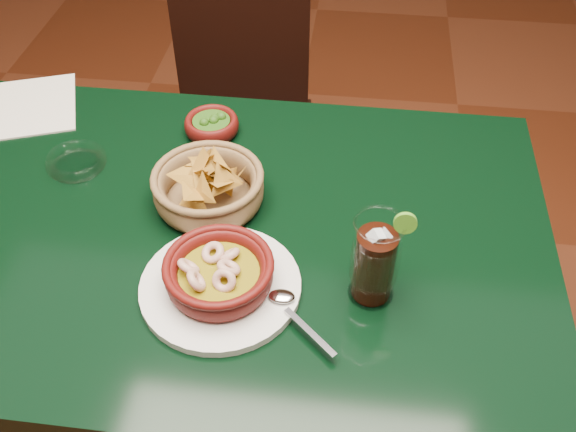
# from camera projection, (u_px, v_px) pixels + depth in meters

# --- Properties ---
(ground) EXTENTS (7.00, 7.00, 0.00)m
(ground) POSITION_uv_depth(u_px,v_px,m) (236.00, 428.00, 1.66)
(ground) COLOR #471C0C
(ground) RESTS_ON ground
(dining_table) EXTENTS (1.20, 0.80, 0.75)m
(dining_table) POSITION_uv_depth(u_px,v_px,m) (216.00, 262.00, 1.21)
(dining_table) COLOR black
(dining_table) RESTS_ON ground
(dining_chair) EXTENTS (0.43, 0.43, 0.87)m
(dining_chair) POSITION_uv_depth(u_px,v_px,m) (240.00, 115.00, 1.84)
(dining_chair) COLOR black
(dining_chair) RESTS_ON ground
(shrimp_plate) EXTENTS (0.33, 0.26, 0.08)m
(shrimp_plate) POSITION_uv_depth(u_px,v_px,m) (220.00, 277.00, 1.01)
(shrimp_plate) COLOR silver
(shrimp_plate) RESTS_ON dining_table
(chip_basket) EXTENTS (0.23, 0.23, 0.13)m
(chip_basket) POSITION_uv_depth(u_px,v_px,m) (209.00, 187.00, 1.15)
(chip_basket) COLOR olive
(chip_basket) RESTS_ON dining_table
(guacamole_ramekin) EXTENTS (0.13, 0.13, 0.04)m
(guacamole_ramekin) POSITION_uv_depth(u_px,v_px,m) (212.00, 125.00, 1.32)
(guacamole_ramekin) COLOR #470B09
(guacamole_ramekin) RESTS_ON dining_table
(cola_drink) EXTENTS (0.16, 0.16, 0.18)m
(cola_drink) POSITION_uv_depth(u_px,v_px,m) (375.00, 261.00, 0.98)
(cola_drink) COLOR white
(cola_drink) RESTS_ON dining_table
(glass_ashtray) EXTENTS (0.12, 0.12, 0.03)m
(glass_ashtray) POSITION_uv_depth(u_px,v_px,m) (76.00, 162.00, 1.24)
(glass_ashtray) COLOR white
(glass_ashtray) RESTS_ON dining_table
(paper_menu) EXTENTS (0.23, 0.26, 0.00)m
(paper_menu) POSITION_uv_depth(u_px,v_px,m) (36.00, 105.00, 1.40)
(paper_menu) COLOR beige
(paper_menu) RESTS_ON dining_table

